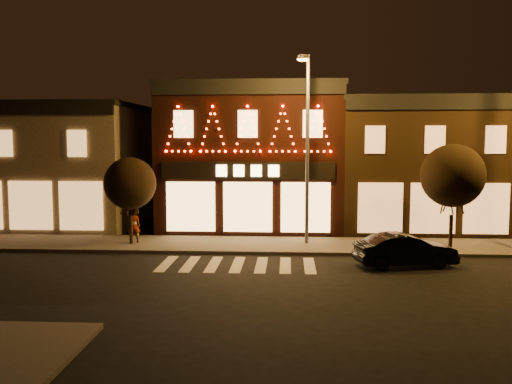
{
  "coord_description": "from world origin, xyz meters",
  "views": [
    {
      "loc": [
        2.1,
        -18.68,
        5.23
      ],
      "look_at": [
        0.78,
        4.0,
        3.06
      ],
      "focal_mm": 38.96,
      "sensor_mm": 36.0,
      "label": 1
    }
  ],
  "objects": [
    {
      "name": "tree_left",
      "position": [
        -5.53,
        7.59,
        3.09
      ],
      "size": [
        2.51,
        2.51,
        4.2
      ],
      "rotation": [
        0.0,
        0.0,
        -0.1
      ],
      "color": "black",
      "rests_on": "sidewalk_far"
    },
    {
      "name": "dark_sedan",
      "position": [
        6.93,
        4.11,
        0.68
      ],
      "size": [
        4.33,
        2.24,
        1.36
      ],
      "primitive_type": "imported",
      "rotation": [
        0.0,
        0.0,
        1.77
      ],
      "color": "black",
      "rests_on": "ground"
    },
    {
      "name": "tree_right",
      "position": [
        9.63,
        7.18,
        3.55
      ],
      "size": [
        2.91,
        2.91,
        4.86
      ],
      "rotation": [
        0.0,
        0.0,
        -0.22
      ],
      "color": "black",
      "rests_on": "sidewalk_far"
    },
    {
      "name": "ground",
      "position": [
        0.0,
        0.0,
        0.0
      ],
      "size": [
        120.0,
        120.0,
        0.0
      ],
      "primitive_type": "plane",
      "color": "black",
      "rests_on": "ground"
    },
    {
      "name": "pedestrian",
      "position": [
        -5.45,
        7.84,
        0.98
      ],
      "size": [
        0.71,
        0.6,
        1.66
      ],
      "primitive_type": "imported",
      "rotation": [
        0.0,
        0.0,
        3.54
      ],
      "color": "gray",
      "rests_on": "sidewalk_far"
    },
    {
      "name": "building_right_a",
      "position": [
        9.5,
        13.99,
        3.76
      ],
      "size": [
        9.2,
        8.28,
        7.5
      ],
      "color": "#332212",
      "rests_on": "ground"
    },
    {
      "name": "building_pulp",
      "position": [
        0.0,
        13.98,
        4.16
      ],
      "size": [
        10.2,
        8.34,
        8.3
      ],
      "color": "black",
      "rests_on": "ground"
    },
    {
      "name": "building_left",
      "position": [
        -13.0,
        13.99,
        3.66
      ],
      "size": [
        12.2,
        8.28,
        7.3
      ],
      "color": "brown",
      "rests_on": "ground"
    },
    {
      "name": "streetlamp_mid",
      "position": [
        2.97,
        7.97,
        5.36
      ],
      "size": [
        0.68,
        2.04,
        8.87
      ],
      "rotation": [
        0.0,
        0.0,
        0.16
      ],
      "color": "#59595E",
      "rests_on": "sidewalk_far"
    },
    {
      "name": "sidewalk_far",
      "position": [
        2.0,
        8.0,
        0.07
      ],
      "size": [
        44.0,
        4.0,
        0.15
      ],
      "primitive_type": "cube",
      "color": "#47423D",
      "rests_on": "ground"
    }
  ]
}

